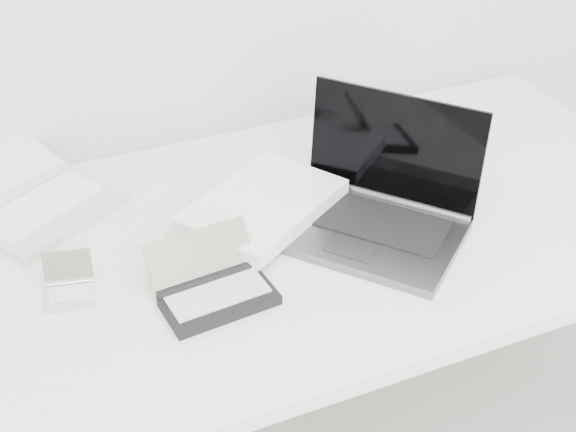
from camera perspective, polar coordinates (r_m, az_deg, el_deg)
name	(u,v)px	position (r m, az deg, el deg)	size (l,w,h in m)	color
desk	(294,247)	(1.54, 0.43, -2.22)	(1.60, 0.80, 0.73)	white
laptop_large	(322,207)	(1.51, 2.46, 0.66)	(0.55, 0.50, 0.23)	#5D5F62
netbook_open_white	(31,200)	(1.64, -17.83, 1.10)	(0.40, 0.43, 0.07)	silver
pda_silver	(70,288)	(1.40, -15.28, -4.98)	(0.10, 0.10, 0.07)	silver
palmtop_charcoal	(214,288)	(1.35, -5.30, -5.15)	(0.20, 0.17, 0.09)	black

